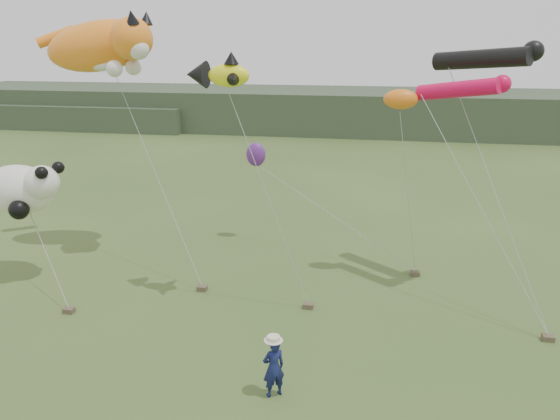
{
  "coord_description": "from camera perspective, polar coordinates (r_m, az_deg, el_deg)",
  "views": [
    {
      "loc": [
        2.05,
        -12.3,
        8.91
      ],
      "look_at": [
        -0.79,
        3.0,
        4.06
      ],
      "focal_mm": 35.0,
      "sensor_mm": 36.0,
      "label": 1
    }
  ],
  "objects": [
    {
      "name": "sandbag_anchors",
      "position": [
        19.56,
        2.68,
        -9.51
      ],
      "size": [
        15.95,
        5.62,
        0.18
      ],
      "color": "brown",
      "rests_on": "ground"
    },
    {
      "name": "panda_kite",
      "position": [
        22.78,
        -25.34,
        2.01
      ],
      "size": [
        3.31,
        2.14,
        2.05
      ],
      "color": "white",
      "rests_on": "ground"
    },
    {
      "name": "cat_kite",
      "position": [
        23.9,
        -17.64,
        16.09
      ],
      "size": [
        5.84,
        3.21,
        2.69
      ],
      "color": "orange",
      "rests_on": "ground"
    },
    {
      "name": "festival_attendant",
      "position": [
        14.66,
        -0.67,
        -16.15
      ],
      "size": [
        0.72,
        0.67,
        1.66
      ],
      "primitive_type": "imported",
      "rotation": [
        0.0,
        0.0,
        3.75
      ],
      "color": "#131A49",
      "rests_on": "ground"
    },
    {
      "name": "fish_kite",
      "position": [
        18.16,
        -6.62,
        13.92
      ],
      "size": [
        2.25,
        1.53,
        1.18
      ],
      "color": "#F5F219",
      "rests_on": "ground"
    },
    {
      "name": "ground",
      "position": [
        15.33,
        0.91,
        -18.24
      ],
      "size": [
        120.0,
        120.0,
        0.0
      ],
      "primitive_type": "plane",
      "color": "#385123",
      "rests_on": "ground"
    },
    {
      "name": "headland",
      "position": [
        57.65,
        5.41,
        10.28
      ],
      "size": [
        90.0,
        13.0,
        4.0
      ],
      "color": "#2D3D28",
      "rests_on": "ground"
    },
    {
      "name": "tube_kites",
      "position": [
        20.54,
        20.24,
        13.64
      ],
      "size": [
        4.08,
        3.24,
        2.09
      ],
      "color": "black",
      "rests_on": "ground"
    },
    {
      "name": "misc_kites",
      "position": [
        22.21,
        4.76,
        8.54
      ],
      "size": [
        7.16,
        3.73,
        3.77
      ],
      "color": "orange",
      "rests_on": "ground"
    }
  ]
}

